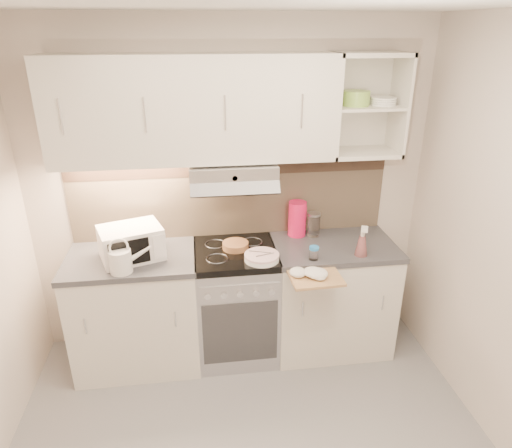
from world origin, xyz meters
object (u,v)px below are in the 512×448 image
(watering_can, at_px, (122,260))
(spray_bottle, at_px, (362,243))
(electric_range, at_px, (236,302))
(pink_pitcher, at_px, (297,219))
(cutting_board, at_px, (315,276))
(plate_stack, at_px, (262,257))
(glass_jar, at_px, (314,224))
(microwave, at_px, (131,243))

(watering_can, relative_size, spray_bottle, 1.19)
(watering_can, distance_m, spray_bottle, 1.66)
(electric_range, distance_m, watering_can, 0.96)
(pink_pitcher, xyz_separation_m, cutting_board, (-0.01, -0.60, -0.17))
(plate_stack, height_order, glass_jar, glass_jar)
(spray_bottle, bearing_deg, pink_pitcher, 155.50)
(cutting_board, bearing_deg, watering_can, 169.61)
(watering_can, bearing_deg, plate_stack, -13.90)
(microwave, relative_size, pink_pitcher, 1.77)
(plate_stack, distance_m, cutting_board, 0.40)
(electric_range, distance_m, pink_pitcher, 0.80)
(spray_bottle, distance_m, cutting_board, 0.45)
(watering_can, height_order, pink_pitcher, pink_pitcher)
(electric_range, height_order, glass_jar, glass_jar)
(spray_bottle, bearing_deg, cutting_board, -130.75)
(microwave, distance_m, plate_stack, 0.92)
(watering_can, bearing_deg, glass_jar, -0.87)
(microwave, relative_size, plate_stack, 1.99)
(glass_jar, bearing_deg, electric_range, -165.25)
(electric_range, relative_size, pink_pitcher, 3.27)
(watering_can, relative_size, pink_pitcher, 1.04)
(plate_stack, bearing_deg, cutting_board, -34.00)
(microwave, bearing_deg, watering_can, -120.40)
(glass_jar, bearing_deg, cutting_board, -103.14)
(pink_pitcher, bearing_deg, plate_stack, -155.36)
(glass_jar, bearing_deg, plate_stack, -143.00)
(microwave, distance_m, pink_pitcher, 1.26)
(plate_stack, bearing_deg, electric_range, 133.36)
(glass_jar, bearing_deg, pink_pitcher, 164.27)
(cutting_board, bearing_deg, pink_pitcher, 87.03)
(watering_can, xyz_separation_m, cutting_board, (1.27, -0.18, -0.12))
(pink_pitcher, xyz_separation_m, glass_jar, (0.12, -0.03, -0.04))
(glass_jar, bearing_deg, spray_bottle, -54.97)
(plate_stack, height_order, pink_pitcher, pink_pitcher)
(microwave, xyz_separation_m, glass_jar, (1.36, 0.19, -0.02))
(microwave, distance_m, glass_jar, 1.37)
(electric_range, xyz_separation_m, watering_can, (-0.77, -0.22, 0.54))
(glass_jar, height_order, cutting_board, glass_jar)
(watering_can, distance_m, pink_pitcher, 1.34)
(cutting_board, bearing_deg, plate_stack, 143.82)
(glass_jar, relative_size, cutting_board, 0.56)
(pink_pitcher, bearing_deg, cutting_board, -114.80)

